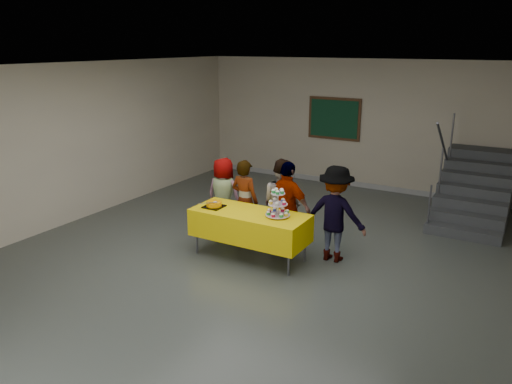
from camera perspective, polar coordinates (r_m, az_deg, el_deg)
room_shell at (r=7.37m, az=-0.18°, el=7.30°), size 10.00×10.04×3.02m
bake_table at (r=7.94m, az=-0.72°, el=-3.77°), size 1.88×0.78×0.77m
cupcake_stand at (r=7.62m, az=2.52°, el=-1.56°), size 0.38×0.38×0.44m
bear_cake at (r=8.12m, az=-4.83°, el=-1.33°), size 0.32×0.36×0.12m
schoolchild_a at (r=9.04m, az=-3.72°, el=-0.37°), size 0.69×0.47×1.37m
schoolchild_b at (r=8.59m, az=-1.29°, el=-1.01°), size 0.56×0.39×1.45m
schoolchild_c at (r=8.34m, az=3.02°, el=-1.29°), size 0.90×0.80×1.52m
schoolchild_d at (r=8.13m, az=3.64°, el=-1.79°), size 0.95×0.54×1.52m
schoolchild_e at (r=7.90m, az=9.05°, el=-2.48°), size 0.99×0.57×1.54m
staircase at (r=10.83m, az=23.79°, el=-0.01°), size 1.30×2.40×2.04m
noticeboard at (r=12.16m, az=8.93°, el=8.29°), size 1.30×0.05×1.00m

